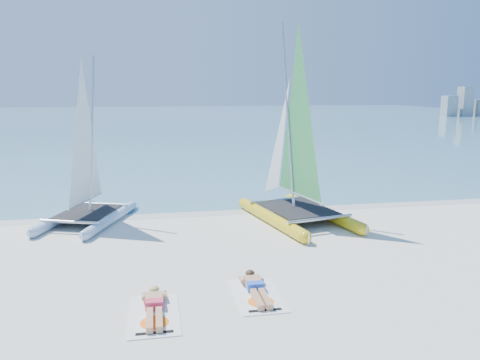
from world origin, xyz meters
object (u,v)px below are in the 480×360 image
Objects in this scene: sunbather_a at (154,305)px; sunbather_b at (256,287)px; towel_a at (155,315)px; catamaran_blue at (86,172)px; catamaran_yellow at (291,156)px; towel_b at (257,295)px.

sunbather_b is (2.24, 0.52, 0.00)m from sunbather_a.
sunbather_b is at bearing 17.55° from towel_a.
towel_a is (2.21, -7.33, -1.73)m from catamaran_blue.
towel_a is (-4.79, -6.68, -2.20)m from catamaran_yellow.
catamaran_blue is 3.38× the size of sunbather_a.
catamaran_blue is at bearing 123.13° from towel_b.
catamaran_yellow is at bearing 67.50° from towel_b.
catamaran_yellow reaches higher than towel_a.
catamaran_yellow is 8.51m from towel_a.
sunbather_a is (0.00, 0.19, 0.11)m from towel_a.
sunbather_a is 2.26m from towel_b.
catamaran_blue is 7.85m from towel_a.
sunbather_b is at bearing 90.00° from towel_b.
catamaran_blue is 3.15× the size of towel_a.
towel_b is at bearing -90.00° from sunbather_b.
catamaran_yellow is 3.79× the size of towel_a.
towel_b is 0.22m from sunbather_b.
sunbather_a is at bearing -53.76° from catamaran_blue.
catamaran_blue reaches higher than sunbather_a.
catamaran_yellow reaches higher than catamaran_blue.
catamaran_yellow reaches higher than towel_b.
sunbather_b is at bearing -125.42° from catamaran_yellow.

